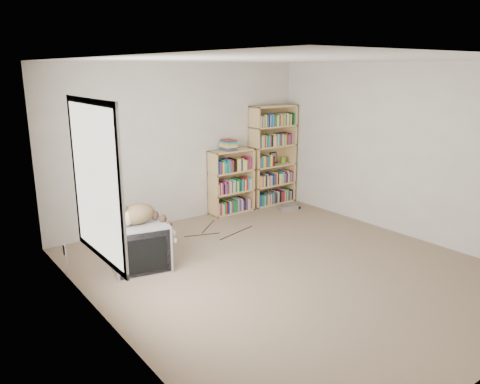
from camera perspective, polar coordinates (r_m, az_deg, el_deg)
floor at (r=5.90m, az=5.78°, el=-9.33°), size 4.50×5.00×0.01m
wall_back at (r=7.50m, az=-7.03°, el=5.85°), size 4.50×0.02×2.50m
wall_left at (r=4.34m, az=-16.26°, el=-1.23°), size 0.02×5.00×2.50m
wall_right at (r=7.21m, az=19.41°, el=4.75°), size 0.02×5.00×2.50m
ceiling at (r=5.38m, az=6.50°, el=15.74°), size 4.50×5.00×0.02m
window at (r=4.49m, az=-17.17°, el=1.20°), size 0.02×1.22×1.52m
crt_tv at (r=5.93m, az=-12.20°, el=-6.44°), size 0.78×0.73×0.59m
cat at (r=5.77m, az=-11.82°, el=-2.93°), size 0.68×0.49×0.54m
bookcase_tall at (r=8.46m, az=3.92°, el=4.17°), size 0.89×0.30×1.78m
bookcase_short at (r=7.98m, az=-1.12°, el=1.01°), size 0.79×0.30×1.09m
book_stack at (r=7.78m, az=-1.44°, el=5.74°), size 0.22×0.28×0.18m
green_mug at (r=8.61m, az=5.23°, el=3.89°), size 0.10×0.10×0.11m
framed_print at (r=8.59m, az=4.09°, el=4.21°), size 0.15×0.05×0.20m
dvd_player at (r=8.29m, az=5.86°, el=-1.86°), size 0.37×0.32×0.07m
wall_outlet at (r=5.97m, az=-20.62°, el=-6.62°), size 0.01×0.08×0.13m
floor_cables at (r=7.16m, az=-3.12°, el=-4.80°), size 1.20×0.70×0.01m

